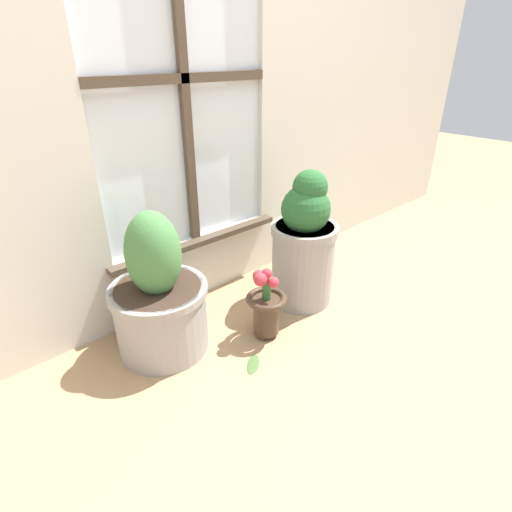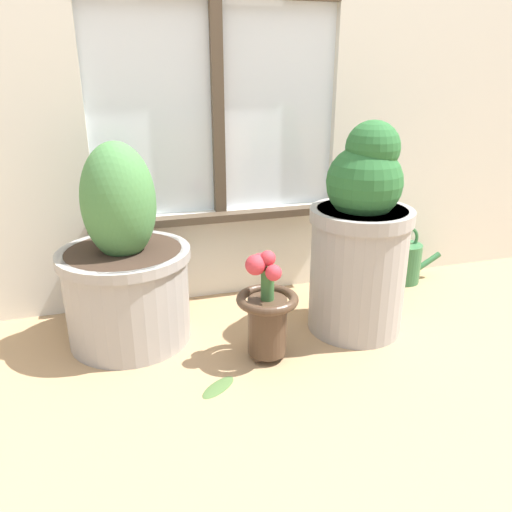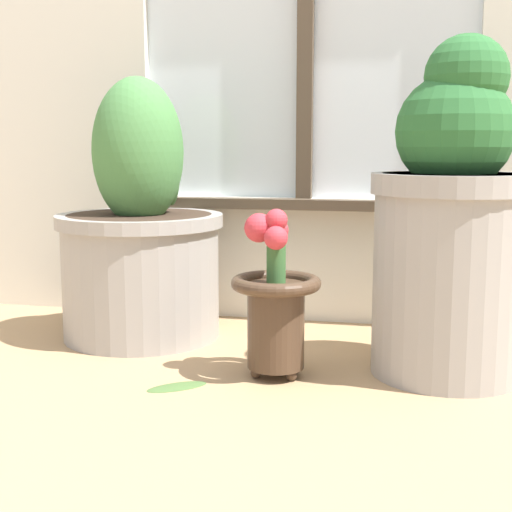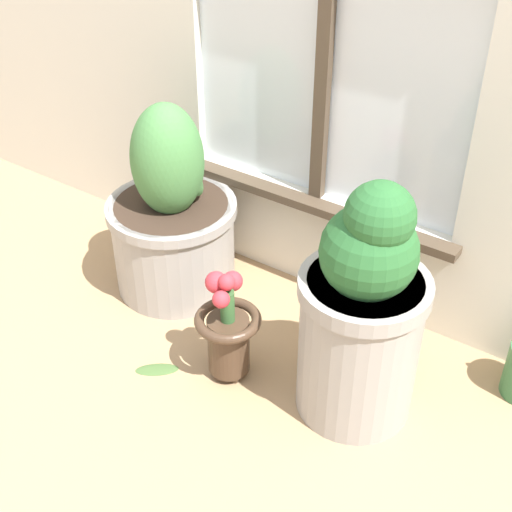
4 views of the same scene
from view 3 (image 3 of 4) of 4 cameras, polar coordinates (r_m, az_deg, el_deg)
ground_plane at (r=1.24m, az=-0.25°, el=-10.91°), size 10.00×10.00×0.00m
potted_plant_left at (r=1.57m, az=-9.24°, el=1.30°), size 0.36×0.36×0.56m
potted_plant_right at (r=1.33m, az=15.38°, el=2.49°), size 0.29×0.29×0.61m
flower_vase at (r=1.29m, az=1.53°, el=-3.56°), size 0.16×0.16×0.31m
fallen_leaf at (r=1.27m, az=-6.38°, el=-10.25°), size 0.11×0.10×0.01m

